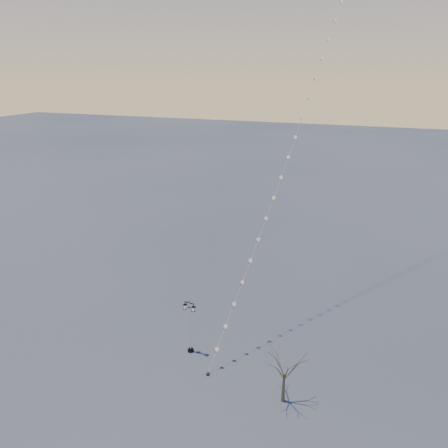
% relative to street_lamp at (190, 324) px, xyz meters
% --- Properties ---
extents(ground, '(300.00, 300.00, 0.00)m').
position_rel_street_lamp_xyz_m(ground, '(0.99, -1.98, -2.43)').
color(ground, '#474947').
rests_on(ground, ground).
extents(street_lamp, '(1.11, 0.49, 4.39)m').
position_rel_street_lamp_xyz_m(street_lamp, '(0.00, 0.00, 0.00)').
color(street_lamp, black).
rests_on(street_lamp, ground).
extents(bare_tree, '(2.40, 2.40, 3.97)m').
position_rel_street_lamp_xyz_m(bare_tree, '(7.94, -2.80, 0.33)').
color(bare_tree, brown).
rests_on(bare_tree, ground).
extents(kite_train, '(8.30, 32.37, 44.54)m').
position_rel_street_lamp_xyz_m(kite_train, '(6.18, 13.74, 19.75)').
color(kite_train, black).
rests_on(kite_train, ground).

